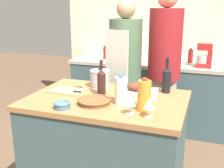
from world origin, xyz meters
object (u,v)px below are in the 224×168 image
(condiment_bottle_tall, at_px, (105,53))
(condiment_bottle_short, at_px, (190,56))
(roasting_pan, at_px, (139,91))
(stock_pot, at_px, (100,79))
(mixing_bowl, at_px, (62,105))
(juice_jug, at_px, (144,96))
(person_cook_aproned, at_px, (125,71))
(milk_jug, at_px, (121,91))
(knife_chef, at_px, (70,88))
(wine_glass_right, at_px, (149,104))
(cutting_board, at_px, (68,91))
(stand_mixer, at_px, (204,57))
(wicker_basket, at_px, (94,101))
(knife_paring, at_px, (72,91))
(wine_bottle_green, at_px, (167,79))
(person_cook_guest, at_px, (164,66))
(wine_bottle_dark, at_px, (101,82))
(wine_glass_left, at_px, (130,101))

(condiment_bottle_tall, bearing_deg, condiment_bottle_short, 4.87)
(roasting_pan, xyz_separation_m, stock_pot, (-0.39, 0.12, 0.04))
(mixing_bowl, distance_m, juice_jug, 0.58)
(condiment_bottle_short, bearing_deg, person_cook_aproned, -124.58)
(milk_jug, distance_m, knife_chef, 0.62)
(wine_glass_right, distance_m, knife_chef, 0.92)
(cutting_board, height_order, stand_mixer, stand_mixer)
(wicker_basket, distance_m, person_cook_aproned, 0.97)
(mixing_bowl, distance_m, wine_glass_right, 0.62)
(wine_glass_right, bearing_deg, wicker_basket, 164.96)
(juice_jug, xyz_separation_m, condiment_bottle_tall, (-0.96, 1.76, -0.03))
(cutting_board, relative_size, wine_glass_right, 2.33)
(cutting_board, bearing_deg, condiment_bottle_short, 62.13)
(juice_jug, distance_m, person_cook_aproned, 1.08)
(roasting_pan, bearing_deg, wicker_basket, -131.42)
(knife_paring, bearing_deg, knife_chef, 123.80)
(mixing_bowl, height_order, condiment_bottle_tall, condiment_bottle_tall)
(cutting_board, distance_m, knife_paring, 0.06)
(cutting_board, bearing_deg, wine_bottle_green, 18.80)
(cutting_board, distance_m, milk_jug, 0.54)
(stock_pot, bearing_deg, person_cook_guest, 53.30)
(juice_jug, distance_m, wine_glass_right, 0.12)
(stock_pot, height_order, wine_glass_right, stock_pot)
(stock_pot, height_order, person_cook_guest, person_cook_guest)
(milk_jug, distance_m, stand_mixer, 1.66)
(person_cook_guest, bearing_deg, milk_jug, -103.26)
(person_cook_guest, bearing_deg, cutting_board, -132.55)
(mixing_bowl, bearing_deg, wine_bottle_green, 44.68)
(milk_jug, xyz_separation_m, wine_bottle_dark, (-0.21, 0.15, 0.01))
(stand_mixer, relative_size, condiment_bottle_tall, 1.54)
(knife_paring, height_order, person_cook_aproned, person_cook_aproned)
(juice_jug, height_order, milk_jug, juice_jug)
(wine_glass_left, bearing_deg, condiment_bottle_tall, 115.49)
(wine_glass_right, distance_m, person_cook_guest, 1.17)
(milk_jug, xyz_separation_m, stand_mixer, (0.53, 1.58, 0.01))
(wicker_basket, relative_size, person_cook_aproned, 0.15)
(wicker_basket, bearing_deg, cutting_board, 148.93)
(wicker_basket, relative_size, condiment_bottle_tall, 1.37)
(condiment_bottle_short, bearing_deg, knife_paring, -116.02)
(wine_bottle_dark, bearing_deg, stock_pot, 115.22)
(knife_chef, distance_m, person_cook_aproned, 0.73)
(wine_bottle_dark, bearing_deg, knife_paring, -171.52)
(person_cook_aproned, relative_size, person_cook_guest, 0.93)
(condiment_bottle_tall, bearing_deg, stand_mixer, -5.01)
(condiment_bottle_tall, distance_m, person_cook_aproned, 0.94)
(stock_pot, distance_m, person_cook_aproned, 0.56)
(stock_pot, distance_m, condiment_bottle_tall, 1.40)
(wine_bottle_green, bearing_deg, stand_mixer, 77.52)
(wine_bottle_green, height_order, condiment_bottle_tall, wine_bottle_green)
(mixing_bowl, height_order, knife_chef, mixing_bowl)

